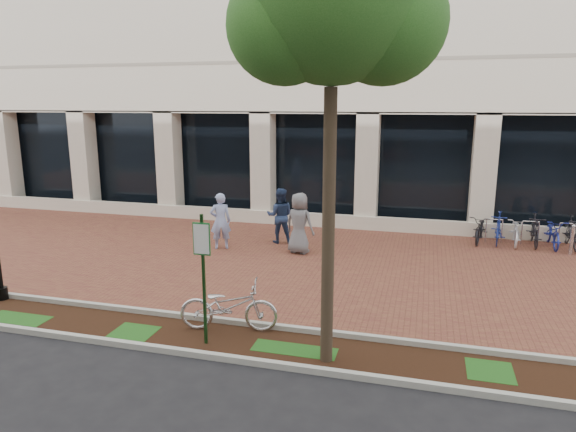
% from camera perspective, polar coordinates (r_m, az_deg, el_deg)
% --- Properties ---
extents(ground, '(120.00, 120.00, 0.00)m').
position_cam_1_polar(ground, '(15.17, -1.19, -5.00)').
color(ground, black).
rests_on(ground, ground).
extents(brick_plaza, '(40.00, 9.00, 0.01)m').
position_cam_1_polar(brick_plaza, '(15.17, -1.19, -4.98)').
color(brick_plaza, brown).
rests_on(brick_plaza, ground).
extents(planting_strip, '(40.00, 1.50, 0.01)m').
position_cam_1_polar(planting_strip, '(10.58, -9.45, -13.18)').
color(planting_strip, black).
rests_on(planting_strip, ground).
extents(curb_plaza_side, '(40.00, 0.12, 0.12)m').
position_cam_1_polar(curb_plaza_side, '(11.18, -7.84, -11.37)').
color(curb_plaza_side, '#A8A99F').
rests_on(curb_plaza_side, ground).
extents(curb_street_side, '(40.00, 0.12, 0.12)m').
position_cam_1_polar(curb_street_side, '(9.96, -11.31, -14.64)').
color(curb_street_side, '#A8A99F').
rests_on(curb_street_side, ground).
extents(parking_sign, '(0.34, 0.07, 2.57)m').
position_cam_1_polar(parking_sign, '(9.73, -9.44, -5.26)').
color(parking_sign, '#143715').
rests_on(parking_sign, ground).
extents(street_tree, '(3.42, 2.85, 7.66)m').
position_cam_1_polar(street_tree, '(8.67, 5.30, 22.26)').
color(street_tree, '#443626').
rests_on(street_tree, ground).
extents(locked_bicycle, '(2.10, 1.08, 1.05)m').
position_cam_1_polar(locked_bicycle, '(10.63, -6.60, -9.90)').
color(locked_bicycle, silver).
rests_on(locked_bicycle, ground).
extents(pedestrian_left, '(0.78, 0.66, 1.80)m').
position_cam_1_polar(pedestrian_left, '(16.33, -7.51, -0.56)').
color(pedestrian_left, '#92A5DB').
rests_on(pedestrian_left, ground).
extents(pedestrian_mid, '(1.00, 0.85, 1.83)m').
position_cam_1_polar(pedestrian_mid, '(16.90, -0.89, 0.04)').
color(pedestrian_mid, navy).
rests_on(pedestrian_mid, ground).
extents(pedestrian_right, '(1.06, 0.84, 1.89)m').
position_cam_1_polar(pedestrian_right, '(15.71, 1.27, -0.81)').
color(pedestrian_right, slate).
rests_on(pedestrian_right, ground).
extents(bollard, '(0.12, 0.12, 0.97)m').
position_cam_1_polar(bollard, '(17.85, 29.01, -2.29)').
color(bollard, '#BABBBF').
rests_on(bollard, ground).
extents(bike_rack_cluster, '(3.52, 1.85, 1.03)m').
position_cam_1_polar(bike_rack_cluster, '(18.40, 24.81, -1.47)').
color(bike_rack_cluster, black).
rests_on(bike_rack_cluster, ground).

